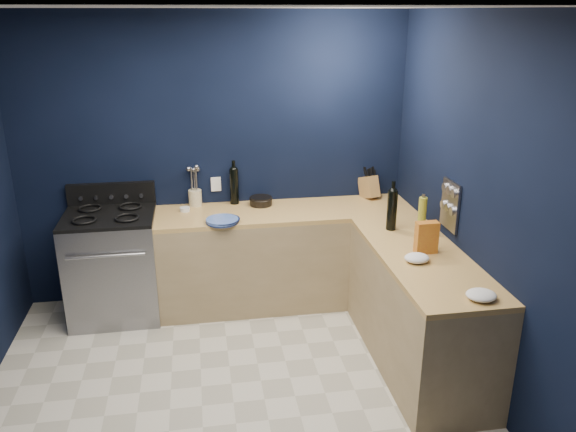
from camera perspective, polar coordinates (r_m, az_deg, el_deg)
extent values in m
cube|color=beige|center=(4.23, -5.44, -18.13)|extent=(3.50, 3.50, 0.02)
cube|color=silver|center=(3.34, -6.99, 20.12)|extent=(3.50, 3.50, 0.02)
cube|color=black|center=(5.26, -7.31, 5.54)|extent=(3.50, 0.02, 2.60)
cube|color=black|center=(4.06, 19.53, 0.18)|extent=(0.02, 3.50, 2.60)
cube|color=black|center=(2.04, -2.89, -19.33)|extent=(3.50, 0.02, 2.60)
cube|color=tan|center=(5.29, -0.23, -4.20)|extent=(2.30, 0.63, 0.86)
cube|color=olive|center=(5.12, -0.23, 0.40)|extent=(2.30, 0.63, 0.04)
cube|color=tan|center=(4.50, 12.85, -9.29)|extent=(0.63, 1.67, 0.86)
cube|color=olive|center=(4.31, 13.31, -4.05)|extent=(0.63, 1.67, 0.04)
cube|color=gray|center=(5.26, -16.94, -4.88)|extent=(0.76, 0.66, 0.92)
cube|color=black|center=(4.99, -17.35, -6.49)|extent=(0.59, 0.02, 0.42)
cube|color=black|center=(5.09, -17.47, -0.02)|extent=(0.76, 0.66, 0.03)
cube|color=black|center=(5.34, -17.19, 2.13)|extent=(0.76, 0.06, 0.20)
cube|color=gray|center=(4.54, 15.87, 1.05)|extent=(0.02, 0.28, 0.38)
cube|color=white|center=(5.29, -7.20, 3.17)|extent=(0.09, 0.02, 0.13)
cylinder|color=#3E6598|center=(4.83, -6.58, -0.47)|extent=(0.35, 0.35, 0.03)
cylinder|color=white|center=(5.16, -10.23, 0.67)|extent=(0.10, 0.10, 0.03)
cylinder|color=beige|center=(5.28, -9.24, 1.81)|extent=(0.15, 0.15, 0.15)
cylinder|color=black|center=(5.26, -5.39, 2.95)|extent=(0.09, 0.09, 0.33)
cylinder|color=black|center=(5.24, -2.71, 1.51)|extent=(0.21, 0.21, 0.08)
cube|color=olive|center=(5.48, 8.06, 2.87)|extent=(0.18, 0.26, 0.25)
cylinder|color=black|center=(4.68, 10.32, 0.56)|extent=(0.10, 0.10, 0.33)
cylinder|color=#989928|center=(4.70, 13.22, 0.15)|extent=(0.07, 0.07, 0.29)
cylinder|color=olive|center=(4.57, 12.74, -1.63)|extent=(0.05, 0.05, 0.10)
cylinder|color=olive|center=(4.40, 13.94, -2.71)|extent=(0.05, 0.05, 0.08)
cube|color=#A2111A|center=(4.30, 13.63, -2.09)|extent=(0.16, 0.08, 0.24)
ellipsoid|color=white|center=(4.16, 12.72, -4.10)|extent=(0.22, 0.21, 0.06)
ellipsoid|color=white|center=(3.76, 18.71, -7.47)|extent=(0.24, 0.23, 0.06)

